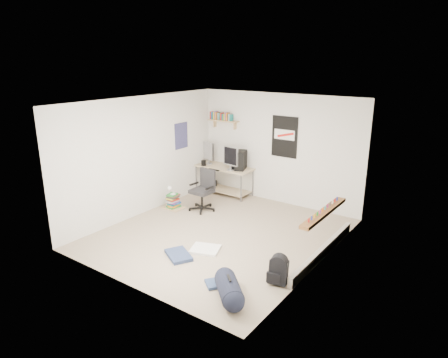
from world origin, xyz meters
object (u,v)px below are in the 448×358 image
Objects in this scene: office_chair at (202,189)px; duffel_bag at (229,290)px; backpack at (278,272)px; desk at (224,179)px; book_stack at (173,202)px.

office_chair is 3.46m from duffel_bag.
office_chair reaches higher than backpack.
backpack is 0.83m from duffel_bag.
office_chair is at bearing 178.13° from duffel_bag.
desk is 3.08× the size of book_stack.
book_stack is at bearing -172.26° from duffel_bag.
desk is at bearing 169.70° from duffel_bag.
desk reaches higher than book_stack.
office_chair reaches higher than book_stack.
duffel_bag is at bearing -40.83° from office_chair.
duffel_bag is 3.72m from book_stack.
backpack is (2.81, -1.70, -0.29)m from office_chair.
backpack is 3.69m from book_stack.
office_chair reaches higher than desk.
desk is 1.53m from book_stack.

